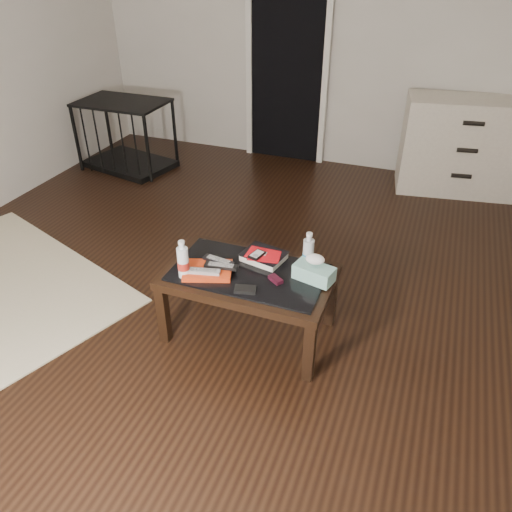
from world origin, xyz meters
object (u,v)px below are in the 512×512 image
(coffee_table, at_px, (249,280))
(water_bottle_left, at_px, (183,259))
(pet_crate, at_px, (128,146))
(tissue_box, at_px, (314,273))
(dresser, at_px, (467,146))
(water_bottle_right, at_px, (308,251))
(textbook, at_px, (264,256))

(coffee_table, xyz_separation_m, water_bottle_left, (-0.34, -0.18, 0.18))
(pet_crate, xyz_separation_m, tissue_box, (2.60, -2.02, 0.28))
(dresser, xyz_separation_m, pet_crate, (-3.39, -0.64, -0.22))
(tissue_box, bearing_deg, water_bottle_right, 135.56)
(water_bottle_right, relative_size, tissue_box, 1.03)
(water_bottle_right, bearing_deg, tissue_box, -57.69)
(dresser, relative_size, water_bottle_left, 5.31)
(pet_crate, relative_size, tissue_box, 4.37)
(dresser, height_order, tissue_box, dresser)
(dresser, xyz_separation_m, tissue_box, (-0.79, -2.67, 0.06))
(tissue_box, bearing_deg, dresser, 86.76)
(textbook, bearing_deg, water_bottle_right, 13.46)
(water_bottle_right, bearing_deg, pet_crate, 142.96)
(textbook, distance_m, tissue_box, 0.36)
(dresser, bearing_deg, pet_crate, -178.15)
(water_bottle_left, bearing_deg, pet_crate, 129.90)
(water_bottle_left, relative_size, water_bottle_right, 1.00)
(water_bottle_right, bearing_deg, water_bottle_left, -152.26)
(textbook, height_order, water_bottle_left, water_bottle_left)
(dresser, distance_m, textbook, 2.81)
(coffee_table, distance_m, water_bottle_right, 0.40)
(tissue_box, bearing_deg, textbook, 177.39)
(water_bottle_right, distance_m, tissue_box, 0.15)
(textbook, distance_m, water_bottle_left, 0.51)
(coffee_table, bearing_deg, tissue_box, 8.77)
(pet_crate, bearing_deg, tissue_box, -25.83)
(coffee_table, xyz_separation_m, pet_crate, (-2.22, 2.08, -0.17))
(dresser, bearing_deg, textbook, -122.68)
(textbook, height_order, water_bottle_right, water_bottle_right)
(pet_crate, bearing_deg, water_bottle_left, -38.11)
(dresser, bearing_deg, water_bottle_right, -117.41)
(textbook, bearing_deg, pet_crate, 150.97)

